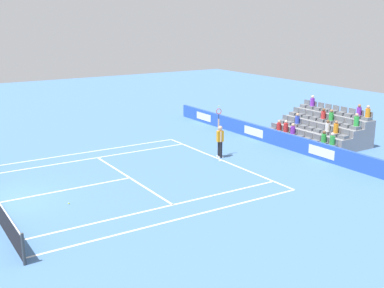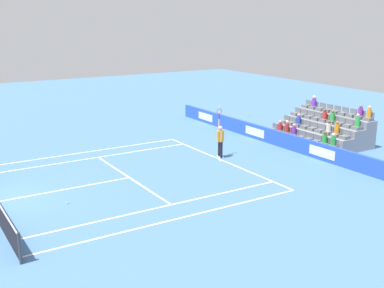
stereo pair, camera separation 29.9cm
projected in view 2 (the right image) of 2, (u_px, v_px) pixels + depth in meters
line_baseline at (222, 160)px, 25.93m from camera, size 10.97×0.10×0.01m
line_service at (129, 177)px, 23.13m from camera, size 8.23×0.10×0.01m
line_centre_service at (64, 190)px, 21.50m from camera, size 0.10×6.40×0.01m
line_singles_sideline_left at (90, 158)px, 26.28m from camera, size 0.10×11.89×0.01m
line_singles_sideline_right at (161, 207)px, 19.52m from camera, size 0.10×11.89×0.01m
line_doubles_sideline_left at (82, 153)px, 27.41m from camera, size 0.10×11.89×0.01m
line_doubles_sideline_right at (178, 218)px, 18.39m from camera, size 0.10×11.89×0.01m
line_centre_mark at (221, 161)px, 25.88m from camera, size 0.10×0.20×0.01m
sponsor_barrier at (287, 141)px, 28.18m from camera, size 22.79×0.22×0.92m
tennis_player at (220, 140)px, 26.26m from camera, size 0.51×0.40×2.85m
stadium_stand at (323, 131)px, 29.60m from camera, size 5.58×3.80×2.58m
loose_tennis_ball at (67, 203)px, 19.87m from camera, size 0.07×0.07×0.07m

